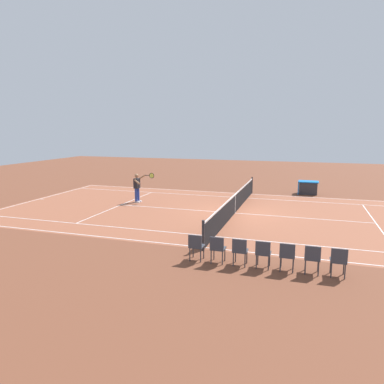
# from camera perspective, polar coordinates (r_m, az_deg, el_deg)

# --- Properties ---
(ground_plane) EXTENTS (60.00, 60.00, 0.00)m
(ground_plane) POSITION_cam_1_polar(r_m,az_deg,el_deg) (17.95, 6.88, -3.38)
(ground_plane) COLOR brown
(court_slab) EXTENTS (24.20, 11.40, 0.00)m
(court_slab) POSITION_cam_1_polar(r_m,az_deg,el_deg) (17.95, 6.88, -3.38)
(court_slab) COLOR #935138
(court_slab) RESTS_ON ground_plane
(court_line_markings) EXTENTS (23.85, 11.05, 0.01)m
(court_line_markings) POSITION_cam_1_polar(r_m,az_deg,el_deg) (17.95, 6.88, -3.37)
(court_line_markings) COLOR white
(court_line_markings) RESTS_ON ground_plane
(tennis_net) EXTENTS (0.10, 11.70, 1.08)m
(tennis_net) POSITION_cam_1_polar(r_m,az_deg,el_deg) (17.85, 6.92, -1.85)
(tennis_net) COLOR #2D2D33
(tennis_net) RESTS_ON ground_plane
(tennis_player_near) EXTENTS (1.08, 0.78, 1.70)m
(tennis_player_near) POSITION_cam_1_polar(r_m,az_deg,el_deg) (20.50, -8.74, 0.91)
(tennis_player_near) COLOR navy
(tennis_player_near) RESTS_ON ground_plane
(tennis_ball) EXTENTS (0.07, 0.07, 0.07)m
(tennis_ball) POSITION_cam_1_polar(r_m,az_deg,el_deg) (17.57, 4.28, -3.52)
(tennis_ball) COLOR #CCE01E
(tennis_ball) RESTS_ON ground_plane
(spectator_chair_0) EXTENTS (0.44, 0.44, 0.88)m
(spectator_chair_0) POSITION_cam_1_polar(r_m,az_deg,el_deg) (11.03, 22.47, -10.02)
(spectator_chair_0) COLOR #38383D
(spectator_chair_0) RESTS_ON ground_plane
(spectator_chair_1) EXTENTS (0.44, 0.44, 0.88)m
(spectator_chair_1) POSITION_cam_1_polar(r_m,az_deg,el_deg) (10.98, 18.76, -9.87)
(spectator_chair_1) COLOR #38383D
(spectator_chair_1) RESTS_ON ground_plane
(spectator_chair_2) EXTENTS (0.44, 0.44, 0.88)m
(spectator_chair_2) POSITION_cam_1_polar(r_m,az_deg,el_deg) (10.98, 15.04, -9.67)
(spectator_chair_2) COLOR #38383D
(spectator_chair_2) RESTS_ON ground_plane
(spectator_chair_3) EXTENTS (0.44, 0.44, 0.88)m
(spectator_chair_3) POSITION_cam_1_polar(r_m,az_deg,el_deg) (11.03, 11.34, -9.43)
(spectator_chair_3) COLOR #38383D
(spectator_chair_3) RESTS_ON ground_plane
(spectator_chair_4) EXTENTS (0.44, 0.44, 0.88)m
(spectator_chair_4) POSITION_cam_1_polar(r_m,az_deg,el_deg) (11.11, 7.70, -9.16)
(spectator_chair_4) COLOR #38383D
(spectator_chair_4) RESTS_ON ground_plane
(spectator_chair_5) EXTENTS (0.44, 0.44, 0.88)m
(spectator_chair_5) POSITION_cam_1_polar(r_m,az_deg,el_deg) (11.25, 4.13, -8.85)
(spectator_chair_5) COLOR #38383D
(spectator_chair_5) RESTS_ON ground_plane
(spectator_chair_6) EXTENTS (0.44, 0.44, 0.88)m
(spectator_chair_6) POSITION_cam_1_polar(r_m,az_deg,el_deg) (11.42, 0.66, -8.53)
(spectator_chair_6) COLOR #38383D
(spectator_chair_6) RESTS_ON ground_plane
(equipment_cart_tarped) EXTENTS (1.25, 0.84, 0.85)m
(equipment_cart_tarped) POSITION_cam_1_polar(r_m,az_deg,el_deg) (24.05, 18.06, 0.70)
(equipment_cart_tarped) COLOR #2D2D33
(equipment_cart_tarped) RESTS_ON ground_plane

